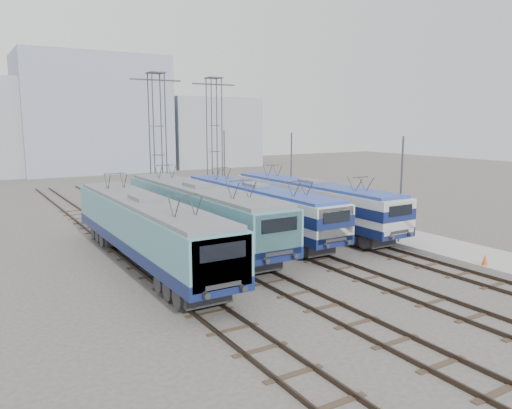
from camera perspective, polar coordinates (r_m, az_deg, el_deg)
The scene contains 14 objects.
ground at distance 26.33m, azimuth 6.21°, elevation -8.03°, with size 160.00×160.00×0.00m, color #514C47.
platform at distance 38.61m, azimuth 11.07°, elevation -2.28°, with size 4.00×70.00×0.30m, color #9E9E99.
locomotive_far_left at distance 27.58m, azimuth -12.38°, elevation -2.50°, with size 2.90×18.31×3.45m.
locomotive_center_left at distance 31.93m, azimuth -6.48°, elevation -0.64°, with size 2.96×18.70×3.52m.
locomotive_center_right at distance 34.36m, azimuth 0.09°, elevation -0.08°, with size 2.71×17.13×3.22m.
locomotive_far_right at distance 36.58m, azimuth 6.43°, elevation 0.46°, with size 2.72×17.20×3.23m.
catenary_tower_west at distance 44.64m, azimuth -11.17°, elevation 7.68°, with size 4.50×1.20×12.00m.
catenary_tower_east at distance 49.05m, azimuth -4.77°, elevation 7.97°, with size 4.50×1.20×12.00m.
mast_front at distance 32.74m, azimuth 16.22°, elevation 1.38°, with size 0.12×0.12×7.00m, color #3F4247.
mast_mid at distance 41.73m, azimuth 4.03°, elevation 3.40°, with size 0.12×0.12×7.00m, color #3F4247.
mast_rear at distance 51.95m, azimuth -3.63°, elevation 4.59°, with size 0.12×0.12×7.00m, color #3F4247.
safety_cone at distance 29.47m, azimuth 24.70°, elevation -5.75°, with size 0.32×0.32×0.59m, color #EE491B.
building_center at distance 84.16m, azimuth -18.16°, elevation 9.75°, with size 22.00×14.00×18.00m, color #8C96AA.
building_east at distance 90.88m, azimuth -5.58°, elevation 8.22°, with size 16.00×12.00×12.00m, color #929AA3.
Camera 1 is at (-15.34, -19.90, 7.88)m, focal length 35.00 mm.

